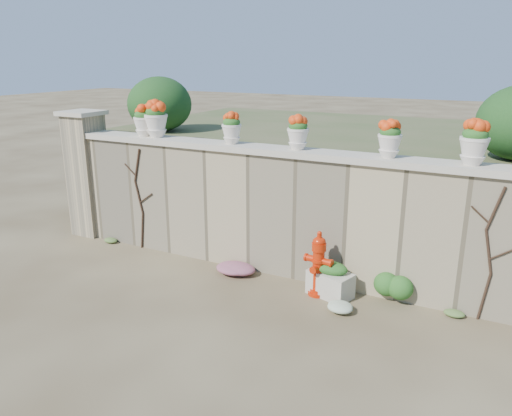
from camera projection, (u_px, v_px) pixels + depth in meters
The scene contains 19 objects.
ground at pixel (220, 317), 6.96m from camera, with size 80.00×80.00×0.00m, color #4C3C26.
stone_wall at pixel (276, 214), 8.20m from camera, with size 8.00×0.40×2.00m, color tan.
wall_cap at pixel (277, 151), 7.89m from camera, with size 8.10×0.52×0.10m, color beige.
gate_pillar at pixel (88, 173), 9.94m from camera, with size 0.72×0.72×2.48m.
raised_fill at pixel (338, 175), 10.92m from camera, with size 9.00×6.00×2.00m, color #384C23.
back_shrub_left at pixel (160, 104), 10.17m from camera, with size 1.30×1.30×1.10m, color #143814.
vine_left at pixel (139, 198), 9.18m from camera, with size 0.60×0.04×1.91m.
vine_right at pixel (489, 253), 6.59m from camera, with size 0.60×0.04×1.91m.
fire_hydrant at pixel (318, 263), 7.46m from camera, with size 0.44×0.31×1.01m.
planter_box at pixel (330, 280), 7.51m from camera, with size 0.74×0.56×0.55m.
green_shrub at pixel (394, 285), 7.26m from camera, with size 0.61×0.55×0.58m, color #1E5119.
magenta_clump at pixel (228, 267), 8.32m from camera, with size 0.85×0.57×0.23m, color #C92889.
white_flowers at pixel (339, 305), 7.07m from camera, with size 0.52×0.42×0.19m, color white.
urn_pot_0 at pixel (143, 121), 8.96m from camera, with size 0.35×0.35×0.55m.
urn_pot_1 at pixel (156, 119), 8.82m from camera, with size 0.41×0.41×0.64m.
urn_pot_2 at pixel (232, 128), 8.16m from camera, with size 0.33×0.33×0.51m.
urn_pot_3 at pixel (298, 133), 7.64m from camera, with size 0.34×0.34×0.53m.
urn_pot_4 at pixel (390, 139), 7.03m from camera, with size 0.34×0.34×0.53m.
urn_pot_5 at pixel (474, 143), 6.54m from camera, with size 0.38×0.38×0.59m.
Camera 1 is at (3.30, -5.29, 3.47)m, focal length 35.00 mm.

